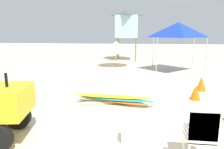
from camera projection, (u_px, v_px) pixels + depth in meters
ground at (101, 137)px, 4.74m from camera, size 80.00×80.00×0.00m
stacked_plastic_chairs at (201, 130)px, 3.67m from camera, size 0.48×0.48×1.11m
surfboard_pile at (114, 99)px, 6.89m from camera, size 2.68×0.90×0.32m
popup_canopy at (178, 30)px, 12.36m from camera, size 2.64×2.64×2.93m
lifeguard_tower at (127, 24)px, 17.34m from camera, size 1.98×1.98×4.15m
beach_umbrella_left at (116, 47)px, 14.47m from camera, size 2.19×2.19×1.73m
traffic_cone_near at (195, 92)px, 7.35m from camera, size 0.37×0.37×0.53m
traffic_cone_far at (201, 84)px, 8.48m from camera, size 0.40×0.40×0.57m
cooler_box at (135, 133)px, 4.53m from camera, size 0.56×0.34×0.38m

